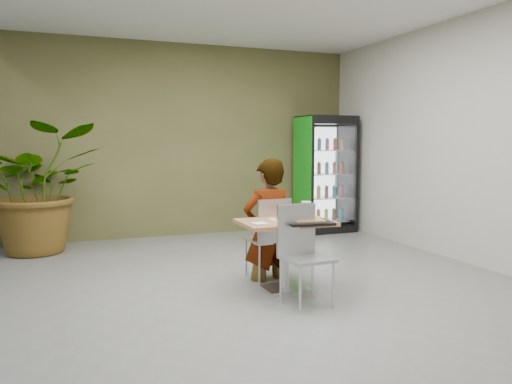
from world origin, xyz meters
TOP-DOWN VIEW (x-y plane):
  - ground at (0.00, 0.00)m, footprint 7.00×7.00m
  - room_envelope at (0.00, 0.00)m, footprint 6.00×7.00m
  - dining_table at (0.29, -0.05)m, footprint 0.96×0.68m
  - chair_far at (0.31, 0.39)m, footprint 0.45×0.45m
  - chair_near at (0.28, -0.47)m, footprint 0.46×0.47m
  - seated_woman at (0.30, 0.44)m, footprint 0.65×0.45m
  - pizza_plate at (0.27, 0.01)m, footprint 0.35×0.31m
  - soda_cup at (0.56, -0.01)m, footprint 0.11×0.11m
  - napkin_stack at (-0.05, -0.19)m, footprint 0.15×0.15m
  - cafeteria_tray at (0.42, -0.33)m, footprint 0.49×0.38m
  - beverage_fridge at (2.44, 2.99)m, footprint 0.92×0.71m
  - potted_plant at (-2.21, 2.92)m, footprint 1.89×1.71m

SIDE VIEW (x-z plane):
  - ground at x=0.00m, z-range 0.00..0.00m
  - dining_table at x=0.29m, z-range 0.16..0.91m
  - seated_woman at x=0.30m, z-range -0.30..1.39m
  - chair_far at x=0.31m, z-range 0.08..1.02m
  - chair_near at x=0.28m, z-range 0.08..1.05m
  - napkin_stack at x=-0.05m, z-range 0.75..0.77m
  - cafeteria_tray at x=0.42m, z-range 0.75..0.78m
  - pizza_plate at x=0.27m, z-range 0.75..0.78m
  - soda_cup at x=0.56m, z-range 0.75..0.93m
  - potted_plant at x=-2.21m, z-range 0.00..1.85m
  - beverage_fridge at x=2.44m, z-range 0.00..2.02m
  - room_envelope at x=0.00m, z-range 0.00..3.20m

